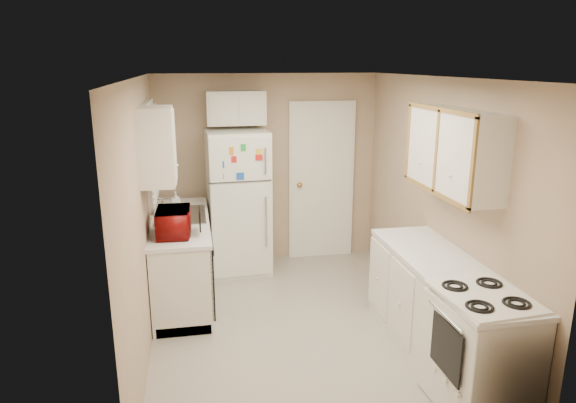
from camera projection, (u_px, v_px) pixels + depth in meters
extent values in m
plane|color=#B4ADA2|center=(297.00, 326.00, 5.08)|extent=(3.80, 3.80, 0.00)
plane|color=white|center=(299.00, 77.00, 4.45)|extent=(3.80, 3.80, 0.00)
plane|color=tan|center=(142.00, 218.00, 4.51)|extent=(3.80, 3.80, 0.00)
plane|color=tan|center=(438.00, 203.00, 5.01)|extent=(3.80, 3.80, 0.00)
plane|color=tan|center=(268.00, 170.00, 6.56)|extent=(2.80, 2.80, 0.00)
plane|color=tan|center=(365.00, 300.00, 2.96)|extent=(2.80, 2.80, 0.00)
cube|color=silver|center=(183.00, 259.00, 5.62)|extent=(0.60, 1.80, 0.90)
cube|color=black|center=(212.00, 275.00, 5.09)|extent=(0.03, 0.58, 0.72)
cube|color=gray|center=(181.00, 219.00, 5.65)|extent=(0.54, 0.74, 0.16)
imported|color=maroon|center=(174.00, 220.00, 4.97)|extent=(0.47, 0.27, 0.31)
imported|color=silver|center=(176.00, 201.00, 5.83)|extent=(0.10, 0.11, 0.21)
cube|color=silver|center=(152.00, 153.00, 5.41)|extent=(0.10, 0.98, 1.08)
cube|color=silver|center=(157.00, 146.00, 4.59)|extent=(0.30, 0.45, 0.70)
cube|color=white|center=(238.00, 202.00, 6.29)|extent=(0.75, 0.73, 1.75)
cube|color=silver|center=(236.00, 108.00, 6.14)|extent=(0.70, 0.30, 0.40)
cube|color=white|center=(321.00, 182.00, 6.70)|extent=(0.86, 0.06, 2.08)
cube|color=silver|center=(442.00, 313.00, 4.40)|extent=(0.60, 2.00, 0.90)
cube|color=white|center=(478.00, 355.00, 3.80)|extent=(0.62, 0.75, 0.86)
cube|color=silver|center=(454.00, 151.00, 4.35)|extent=(0.30, 1.20, 0.70)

